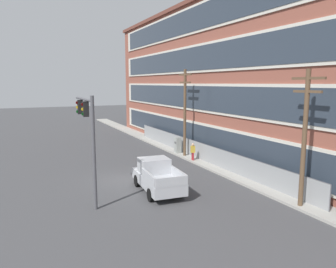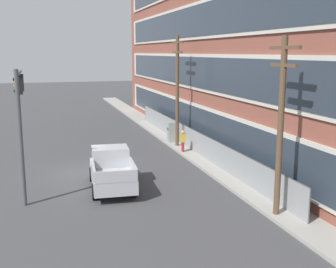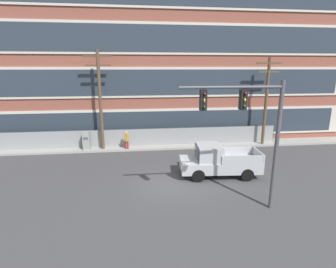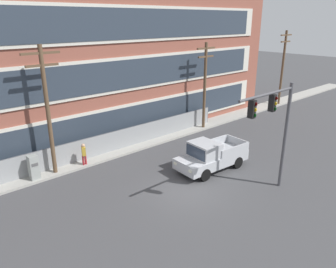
% 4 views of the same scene
% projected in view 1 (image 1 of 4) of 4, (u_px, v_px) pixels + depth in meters
% --- Properties ---
extents(ground_plane, '(160.00, 160.00, 0.00)m').
position_uv_depth(ground_plane, '(125.00, 180.00, 23.95)').
color(ground_plane, '#424244').
extents(sidewalk_building_side, '(80.00, 1.93, 0.16)m').
position_uv_depth(sidewalk_building_side, '(216.00, 167.00, 27.20)').
color(sidewalk_building_side, '#9E9B93').
rests_on(sidewalk_building_side, ground).
extents(brick_mill_building, '(47.53, 11.65, 14.94)m').
position_uv_depth(brick_mill_building, '(253.00, 78.00, 32.07)').
color(brick_mill_building, brown).
rests_on(brick_mill_building, ground).
extents(chain_link_fence, '(27.86, 0.06, 1.69)m').
position_uv_depth(chain_link_fence, '(199.00, 151.00, 29.89)').
color(chain_link_fence, gray).
rests_on(chain_link_fence, ground).
extents(traffic_signal_mast, '(4.84, 0.43, 6.34)m').
position_uv_depth(traffic_signal_mast, '(88.00, 128.00, 18.84)').
color(traffic_signal_mast, '#4C4C51').
rests_on(traffic_signal_mast, ground).
extents(pickup_truck_silver, '(5.28, 2.46, 2.07)m').
position_uv_depth(pickup_truck_silver, '(157.00, 177.00, 21.27)').
color(pickup_truck_silver, '#B2B5BA').
rests_on(pickup_truck_silver, ground).
extents(utility_pole_near_corner, '(2.31, 0.26, 8.25)m').
position_uv_depth(utility_pole_near_corner, '(185.00, 109.00, 30.56)').
color(utility_pole_near_corner, brown).
rests_on(utility_pole_near_corner, ground).
extents(utility_pole_midblock, '(2.19, 0.26, 7.74)m').
position_uv_depth(utility_pole_midblock, '(305.00, 133.00, 17.83)').
color(utility_pole_midblock, brown).
rests_on(utility_pole_midblock, ground).
extents(electrical_cabinet, '(0.56, 0.56, 1.72)m').
position_uv_depth(electrical_cabinet, '(178.00, 146.00, 32.31)').
color(electrical_cabinet, '#939993').
rests_on(electrical_cabinet, ground).
extents(pedestrian_near_cabinet, '(0.36, 0.46, 1.69)m').
position_uv_depth(pedestrian_near_cabinet, '(193.00, 151.00, 29.22)').
color(pedestrian_near_cabinet, maroon).
rests_on(pedestrian_near_cabinet, ground).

